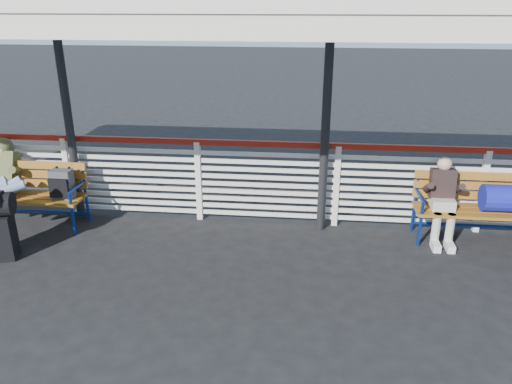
# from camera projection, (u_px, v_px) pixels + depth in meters

# --- Properties ---
(ground) EXTENTS (60.00, 60.00, 0.00)m
(ground) POSITION_uv_depth(u_px,v_px,m) (166.00, 286.00, 5.77)
(ground) COLOR black
(ground) RESTS_ON ground
(fence) EXTENTS (12.08, 0.08, 1.24)m
(fence) POSITION_uv_depth(u_px,v_px,m) (199.00, 177.00, 7.29)
(fence) COLOR silver
(fence) RESTS_ON ground
(canopy) EXTENTS (12.60, 3.60, 3.16)m
(canopy) POSITION_uv_depth(u_px,v_px,m) (169.00, 5.00, 5.47)
(canopy) COLOR silver
(canopy) RESTS_ON ground
(bench_left) EXTENTS (1.80, 0.56, 0.92)m
(bench_left) POSITION_uv_depth(u_px,v_px,m) (33.00, 187.00, 7.14)
(bench_left) COLOR #9E641E
(bench_left) RESTS_ON ground
(bench_right) EXTENTS (1.80, 0.56, 0.92)m
(bench_right) POSITION_uv_depth(u_px,v_px,m) (495.00, 200.00, 6.62)
(bench_right) COLOR #9E641E
(bench_right) RESTS_ON ground
(companion_person) EXTENTS (0.32, 0.66, 1.15)m
(companion_person) POSITION_uv_depth(u_px,v_px,m) (443.00, 199.00, 6.67)
(companion_person) COLOR #B0AD9F
(companion_person) RESTS_ON ground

